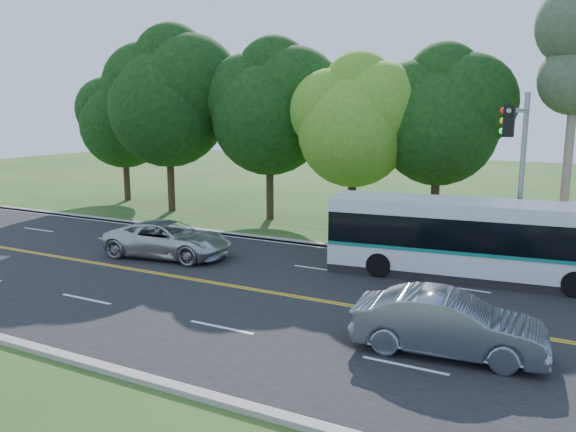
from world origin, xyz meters
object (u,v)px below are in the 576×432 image
at_px(traffic_signal, 518,156).
at_px(sedan, 448,324).
at_px(transit_bus, 480,241).
at_px(suv, 168,239).

relative_size(traffic_signal, sedan, 1.42).
xyz_separation_m(transit_bus, sedan, (0.35, -7.35, -0.65)).
bearing_deg(sedan, traffic_signal, -10.92).
height_order(sedan, suv, sedan).
bearing_deg(sedan, transit_bus, -2.81).
distance_m(transit_bus, suv, 12.90).
bearing_deg(suv, transit_bus, -85.15).
relative_size(transit_bus, suv, 2.08).
relative_size(traffic_signal, transit_bus, 0.61).
xyz_separation_m(traffic_signal, suv, (-13.65, -3.11, -3.88)).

